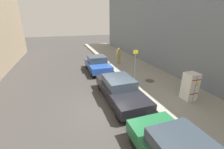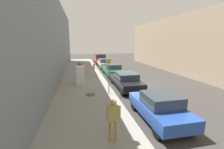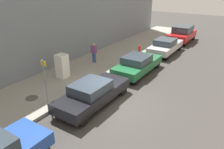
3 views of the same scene
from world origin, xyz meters
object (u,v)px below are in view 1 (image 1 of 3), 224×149
(street_sign_post, at_px, (135,65))
(pedestrian_walking_far, at_px, (119,55))
(parked_hatchback_blue, at_px, (97,64))
(parked_sedan_dark, at_px, (120,89))
(discarded_refrigerator, at_px, (190,86))

(street_sign_post, bearing_deg, pedestrian_walking_far, -99.06)
(street_sign_post, xyz_separation_m, parked_hatchback_blue, (1.76, -4.01, -0.88))
(pedestrian_walking_far, height_order, parked_sedan_dark, pedestrian_walking_far)
(parked_sedan_dark, bearing_deg, parked_hatchback_blue, -90.00)
(street_sign_post, distance_m, pedestrian_walking_far, 5.38)
(discarded_refrigerator, distance_m, parked_hatchback_blue, 8.06)
(discarded_refrigerator, distance_m, pedestrian_walking_far, 8.48)
(parked_hatchback_blue, bearing_deg, discarded_refrigerator, 117.81)
(parked_hatchback_blue, bearing_deg, street_sign_post, 113.73)
(parked_hatchback_blue, bearing_deg, pedestrian_walking_far, -153.88)
(street_sign_post, bearing_deg, discarded_refrigerator, 122.66)
(street_sign_post, relative_size, parked_sedan_dark, 0.53)
(street_sign_post, height_order, pedestrian_walking_far, street_sign_post)
(discarded_refrigerator, xyz_separation_m, parked_sedan_dark, (3.76, -1.52, -0.28))
(discarded_refrigerator, xyz_separation_m, street_sign_post, (1.99, -3.11, 0.62))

